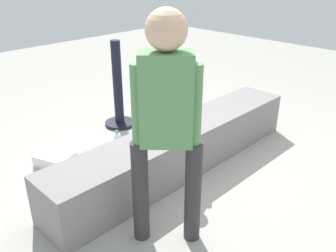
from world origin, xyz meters
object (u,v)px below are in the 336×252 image
at_px(party_cup_red, 135,155).
at_px(cake_plate, 151,136).
at_px(cake_box_white, 55,159).
at_px(water_bottle_near_gift, 117,141).
at_px(adult_standing, 166,115).
at_px(child_seated, 170,109).
at_px(handbag_black_leather, 184,102).
at_px(gift_bag, 152,115).

bearing_deg(party_cup_red, cake_plate, -108.16).
xyz_separation_m(cake_plate, cake_box_white, (-0.47, 0.89, -0.40)).
distance_m(cake_plate, water_bottle_near_gift, 0.77).
xyz_separation_m(adult_standing, party_cup_red, (0.55, 1.01, -0.91)).
relative_size(cake_plate, cake_box_white, 0.66).
height_order(child_seated, water_bottle_near_gift, child_seated).
distance_m(child_seated, water_bottle_near_gift, 0.89).
distance_m(water_bottle_near_gift, handbag_black_leather, 1.38).
distance_m(cake_plate, party_cup_red, 0.58).
bearing_deg(water_bottle_near_gift, party_cup_red, -90.63).
relative_size(child_seated, party_cup_red, 4.42).
bearing_deg(gift_bag, water_bottle_near_gift, -163.39).
height_order(child_seated, handbag_black_leather, child_seated).
bearing_deg(adult_standing, child_seated, 42.94).
bearing_deg(water_bottle_near_gift, child_seated, -83.83).
relative_size(child_seated, cake_box_white, 1.43).
height_order(water_bottle_near_gift, party_cup_red, water_bottle_near_gift).
bearing_deg(handbag_black_leather, adult_standing, -140.44).
height_order(water_bottle_near_gift, cake_box_white, water_bottle_near_gift).
xyz_separation_m(water_bottle_near_gift, party_cup_red, (-0.00, -0.28, -0.05)).
bearing_deg(handbag_black_leather, cake_plate, -147.04).
distance_m(adult_standing, water_bottle_near_gift, 1.64).
bearing_deg(party_cup_red, child_seated, -79.46).
bearing_deg(water_bottle_near_gift, handbag_black_leather, 11.93).
distance_m(gift_bag, party_cup_red, 0.83).
bearing_deg(handbag_black_leather, water_bottle_near_gift, -168.07).
xyz_separation_m(cake_plate, handbag_black_leather, (1.48, 0.96, -0.36)).
distance_m(adult_standing, handbag_black_leather, 2.61).
relative_size(cake_plate, party_cup_red, 2.05).
bearing_deg(handbag_black_leather, gift_bag, -172.94).
bearing_deg(adult_standing, cake_plate, 55.45).
bearing_deg(adult_standing, gift_bag, 50.44).
relative_size(gift_bag, party_cup_red, 3.07).
relative_size(adult_standing, party_cup_red, 14.69).
xyz_separation_m(party_cup_red, cake_box_white, (-0.60, 0.49, 0.00)).
height_order(party_cup_red, handbag_black_leather, handbag_black_leather).
height_order(gift_bag, cake_box_white, gift_bag).
relative_size(adult_standing, handbag_black_leather, 5.36).
relative_size(adult_standing, cake_plate, 7.15).
bearing_deg(child_seated, handbag_black_leather, 37.76).
bearing_deg(gift_bag, cake_plate, -132.67).
bearing_deg(cake_box_white, adult_standing, -88.01).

